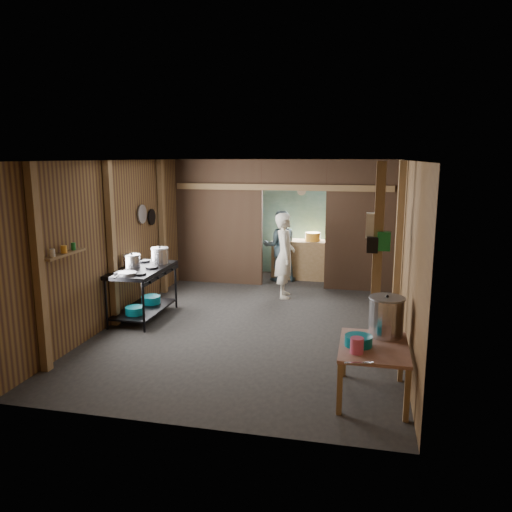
% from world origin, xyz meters
% --- Properties ---
extents(floor, '(4.50, 7.00, 0.00)m').
position_xyz_m(floor, '(0.00, 0.00, 0.00)').
color(floor, '#272525').
rests_on(floor, ground).
extents(ceiling, '(4.50, 7.00, 0.00)m').
position_xyz_m(ceiling, '(0.00, 0.00, 2.60)').
color(ceiling, '#464543').
rests_on(ceiling, ground).
extents(wall_back, '(4.50, 0.00, 2.60)m').
position_xyz_m(wall_back, '(0.00, 3.50, 1.30)').
color(wall_back, brown).
rests_on(wall_back, ground).
extents(wall_front, '(4.50, 0.00, 2.60)m').
position_xyz_m(wall_front, '(0.00, -3.50, 1.30)').
color(wall_front, brown).
rests_on(wall_front, ground).
extents(wall_left, '(0.00, 7.00, 2.60)m').
position_xyz_m(wall_left, '(-2.25, 0.00, 1.30)').
color(wall_left, brown).
rests_on(wall_left, ground).
extents(wall_right, '(0.00, 7.00, 2.60)m').
position_xyz_m(wall_right, '(2.25, 0.00, 1.30)').
color(wall_right, brown).
rests_on(wall_right, ground).
extents(partition_left, '(1.85, 0.10, 2.60)m').
position_xyz_m(partition_left, '(-1.32, 2.20, 1.30)').
color(partition_left, '#433424').
rests_on(partition_left, floor).
extents(partition_right, '(1.35, 0.10, 2.60)m').
position_xyz_m(partition_right, '(1.57, 2.20, 1.30)').
color(partition_right, '#433424').
rests_on(partition_right, floor).
extents(partition_header, '(1.30, 0.10, 0.60)m').
position_xyz_m(partition_header, '(0.25, 2.20, 2.30)').
color(partition_header, '#433424').
rests_on(partition_header, wall_back).
extents(turquoise_panel, '(4.40, 0.06, 2.50)m').
position_xyz_m(turquoise_panel, '(0.00, 3.44, 1.25)').
color(turquoise_panel, '#7FB3B2').
rests_on(turquoise_panel, wall_back).
extents(back_counter, '(1.20, 0.50, 0.85)m').
position_xyz_m(back_counter, '(0.30, 2.95, 0.42)').
color(back_counter, '#96764F').
rests_on(back_counter, floor).
extents(wall_clock, '(0.20, 0.03, 0.20)m').
position_xyz_m(wall_clock, '(0.25, 3.40, 1.90)').
color(wall_clock, beige).
rests_on(wall_clock, wall_back).
extents(post_left_a, '(0.10, 0.12, 2.60)m').
position_xyz_m(post_left_a, '(-2.18, -2.60, 1.30)').
color(post_left_a, '#96764F').
rests_on(post_left_a, floor).
extents(post_left_b, '(0.10, 0.12, 2.60)m').
position_xyz_m(post_left_b, '(-2.18, -0.80, 1.30)').
color(post_left_b, '#96764F').
rests_on(post_left_b, floor).
extents(post_left_c, '(0.10, 0.12, 2.60)m').
position_xyz_m(post_left_c, '(-2.18, 1.20, 1.30)').
color(post_left_c, '#96764F').
rests_on(post_left_c, floor).
extents(post_right, '(0.10, 0.12, 2.60)m').
position_xyz_m(post_right, '(2.18, -0.20, 1.30)').
color(post_right, '#96764F').
rests_on(post_right, floor).
extents(post_free, '(0.12, 0.12, 2.60)m').
position_xyz_m(post_free, '(1.85, -1.30, 1.30)').
color(post_free, '#96764F').
rests_on(post_free, floor).
extents(cross_beam, '(4.40, 0.12, 0.12)m').
position_xyz_m(cross_beam, '(0.00, 2.15, 2.05)').
color(cross_beam, '#96764F').
rests_on(cross_beam, wall_left).
extents(pan_lid_big, '(0.03, 0.34, 0.34)m').
position_xyz_m(pan_lid_big, '(-2.21, 0.40, 1.65)').
color(pan_lid_big, gray).
rests_on(pan_lid_big, wall_left).
extents(pan_lid_small, '(0.03, 0.30, 0.30)m').
position_xyz_m(pan_lid_small, '(-2.21, 0.80, 1.55)').
color(pan_lid_small, black).
rests_on(pan_lid_small, wall_left).
extents(wall_shelf, '(0.14, 0.80, 0.03)m').
position_xyz_m(wall_shelf, '(-2.15, -2.10, 1.40)').
color(wall_shelf, '#96764F').
rests_on(wall_shelf, wall_left).
extents(jar_white, '(0.07, 0.07, 0.10)m').
position_xyz_m(jar_white, '(-2.15, -2.35, 1.47)').
color(jar_white, beige).
rests_on(jar_white, wall_shelf).
extents(jar_yellow, '(0.08, 0.08, 0.10)m').
position_xyz_m(jar_yellow, '(-2.15, -2.10, 1.47)').
color(jar_yellow, gold).
rests_on(jar_yellow, wall_shelf).
extents(jar_green, '(0.06, 0.06, 0.10)m').
position_xyz_m(jar_green, '(-2.15, -1.88, 1.47)').
color(jar_green, '#167932').
rests_on(jar_green, wall_shelf).
extents(bag_white, '(0.22, 0.15, 0.32)m').
position_xyz_m(bag_white, '(1.80, -1.22, 1.78)').
color(bag_white, beige).
rests_on(bag_white, post_free).
extents(bag_green, '(0.16, 0.12, 0.24)m').
position_xyz_m(bag_green, '(1.92, -1.36, 1.60)').
color(bag_green, '#167932').
rests_on(bag_green, post_free).
extents(bag_black, '(0.14, 0.10, 0.20)m').
position_xyz_m(bag_black, '(1.78, -1.38, 1.55)').
color(bag_black, black).
rests_on(bag_black, post_free).
extents(gas_range, '(0.75, 1.45, 0.86)m').
position_xyz_m(gas_range, '(-1.88, -0.39, 0.43)').
color(gas_range, black).
rests_on(gas_range, floor).
extents(prep_table, '(0.75, 1.03, 0.61)m').
position_xyz_m(prep_table, '(1.83, -2.44, 0.30)').
color(prep_table, tan).
rests_on(prep_table, floor).
extents(stove_pot_large, '(0.39, 0.39, 0.30)m').
position_xyz_m(stove_pot_large, '(-1.71, -0.04, 0.99)').
color(stove_pot_large, '#BAB9C1').
rests_on(stove_pot_large, gas_range).
extents(stove_pot_med, '(0.33, 0.33, 0.24)m').
position_xyz_m(stove_pot_med, '(-2.05, -0.40, 0.96)').
color(stove_pot_med, '#BAB9C1').
rests_on(stove_pot_med, gas_range).
extents(frying_pan, '(0.38, 0.55, 0.07)m').
position_xyz_m(frying_pan, '(-1.88, -0.91, 0.88)').
color(frying_pan, gray).
rests_on(frying_pan, gas_range).
extents(blue_tub_front, '(0.30, 0.30, 0.12)m').
position_xyz_m(blue_tub_front, '(-1.88, -0.73, 0.23)').
color(blue_tub_front, '#087386').
rests_on(blue_tub_front, gas_range).
extents(blue_tub_back, '(0.33, 0.33, 0.13)m').
position_xyz_m(blue_tub_back, '(-1.88, -0.11, 0.23)').
color(blue_tub_back, '#087386').
rests_on(blue_tub_back, gas_range).
extents(stock_pot, '(0.55, 0.55, 0.48)m').
position_xyz_m(stock_pot, '(1.96, -2.10, 0.83)').
color(stock_pot, '#BAB9C1').
rests_on(stock_pot, prep_table).
extents(wash_basin, '(0.39, 0.39, 0.11)m').
position_xyz_m(wash_basin, '(1.66, -2.48, 0.66)').
color(wash_basin, '#087386').
rests_on(wash_basin, prep_table).
extents(pink_bucket, '(0.17, 0.17, 0.17)m').
position_xyz_m(pink_bucket, '(1.65, -2.71, 0.69)').
color(pink_bucket, '#DD537F').
rests_on(pink_bucket, prep_table).
extents(knife, '(0.30, 0.10, 0.01)m').
position_xyz_m(knife, '(1.68, -2.98, 0.61)').
color(knife, '#BAB9C1').
rests_on(knife, prep_table).
extents(yellow_tub, '(0.33, 0.33, 0.18)m').
position_xyz_m(yellow_tub, '(0.57, 2.95, 0.94)').
color(yellow_tub, gold).
rests_on(yellow_tub, back_counter).
extents(cook, '(0.48, 0.65, 1.62)m').
position_xyz_m(cook, '(0.21, 1.39, 0.81)').
color(cook, white).
rests_on(cook, floor).
extents(worker_back, '(0.87, 0.75, 1.52)m').
position_xyz_m(worker_back, '(-0.11, 2.67, 0.76)').
color(worker_back, '#445F6D').
rests_on(worker_back, floor).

